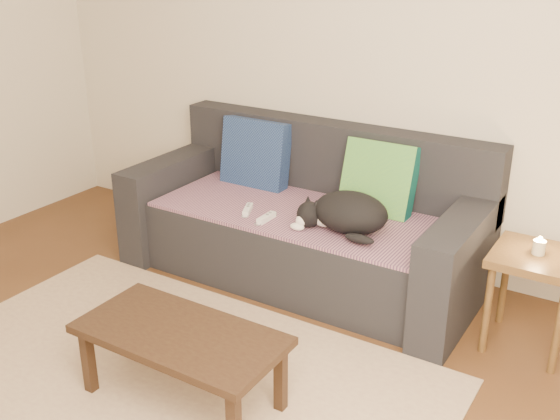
{
  "coord_description": "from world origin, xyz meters",
  "views": [
    {
      "loc": [
        1.77,
        -1.57,
        1.88
      ],
      "look_at": [
        0.05,
        1.2,
        0.55
      ],
      "focal_mm": 42.0,
      "sensor_mm": 36.0,
      "label": 1
    }
  ],
  "objects": [
    {
      "name": "ground",
      "position": [
        0.0,
        0.0,
        0.0
      ],
      "size": [
        4.5,
        4.5,
        0.0
      ],
      "primitive_type": "plane",
      "color": "brown",
      "rests_on": "ground"
    },
    {
      "name": "back_wall",
      "position": [
        0.0,
        2.0,
        1.3
      ],
      "size": [
        4.5,
        0.04,
        2.6
      ],
      "primitive_type": "cube",
      "color": "beige",
      "rests_on": "ground"
    },
    {
      "name": "sofa",
      "position": [
        0.0,
        1.57,
        0.31
      ],
      "size": [
        2.1,
        0.94,
        0.87
      ],
      "color": "#232328",
      "rests_on": "ground"
    },
    {
      "name": "throw_blanket",
      "position": [
        0.0,
        1.48,
        0.43
      ],
      "size": [
        1.66,
        0.74,
        0.02
      ],
      "primitive_type": "cube",
      "color": "#422648",
      "rests_on": "sofa"
    },
    {
      "name": "cushion_navy",
      "position": [
        -0.47,
        1.74,
        0.63
      ],
      "size": [
        0.45,
        0.18,
        0.46
      ],
      "primitive_type": "cube",
      "rotation": [
        -0.16,
        0.0,
        0.0
      ],
      "color": "#122250",
      "rests_on": "throw_blanket"
    },
    {
      "name": "cushion_green",
      "position": [
        0.38,
        1.74,
        0.63
      ],
      "size": [
        0.42,
        0.22,
        0.43
      ],
      "primitive_type": "cube",
      "rotation": [
        -0.29,
        0.0,
        0.0
      ],
      "color": "#0C524C",
      "rests_on": "throw_blanket"
    },
    {
      "name": "cat",
      "position": [
        0.37,
        1.36,
        0.54
      ],
      "size": [
        0.54,
        0.42,
        0.22
      ],
      "rotation": [
        0.0,
        0.0,
        -0.3
      ],
      "color": "black",
      "rests_on": "throw_blanket"
    },
    {
      "name": "wii_remote_a",
      "position": [
        -0.23,
        1.31,
        0.46
      ],
      "size": [
        0.09,
        0.15,
        0.03
      ],
      "primitive_type": "cube",
      "rotation": [
        0.0,
        0.0,
        1.98
      ],
      "color": "white",
      "rests_on": "throw_blanket"
    },
    {
      "name": "wii_remote_b",
      "position": [
        -0.08,
        1.26,
        0.46
      ],
      "size": [
        0.04,
        0.15,
        0.03
      ],
      "primitive_type": "cube",
      "rotation": [
        0.0,
        0.0,
        1.56
      ],
      "color": "white",
      "rests_on": "throw_blanket"
    },
    {
      "name": "side_table",
      "position": [
        1.33,
        1.46,
        0.42
      ],
      "size": [
        0.41,
        0.41,
        0.51
      ],
      "color": "brown",
      "rests_on": "ground"
    },
    {
      "name": "candle",
      "position": [
        1.33,
        1.46,
        0.55
      ],
      "size": [
        0.06,
        0.06,
        0.09
      ],
      "color": "beige",
      "rests_on": "side_table"
    },
    {
      "name": "rug",
      "position": [
        0.0,
        0.15,
        0.01
      ],
      "size": [
        2.5,
        1.8,
        0.01
      ],
      "primitive_type": "cube",
      "color": "tan",
      "rests_on": "ground"
    },
    {
      "name": "coffee_table",
      "position": [
        0.16,
        0.22,
        0.31
      ],
      "size": [
        0.9,
        0.45,
        0.36
      ],
      "color": "#302212",
      "rests_on": "rug"
    }
  ]
}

